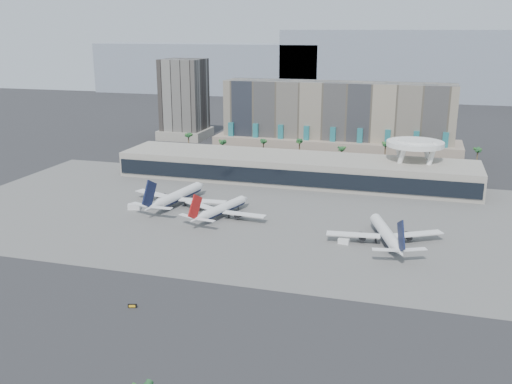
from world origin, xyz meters
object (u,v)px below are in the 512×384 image
(airliner_centre, at_px, (221,209))
(airliner_right, at_px, (386,233))
(service_vehicle_a, at_px, (134,207))
(service_vehicle_b, at_px, (344,241))
(taxiway_sign, at_px, (132,306))
(airliner_left, at_px, (177,196))

(airliner_centre, xyz_separation_m, airliner_right, (63.34, -10.97, 0.28))
(airliner_right, height_order, service_vehicle_a, airliner_right)
(service_vehicle_b, distance_m, taxiway_sign, 77.86)
(airliner_centre, bearing_deg, service_vehicle_b, -1.00)
(airliner_centre, relative_size, service_vehicle_b, 10.19)
(airliner_right, bearing_deg, service_vehicle_b, -179.70)
(airliner_centre, xyz_separation_m, service_vehicle_b, (49.70, -15.45, -2.41))
(airliner_left, xyz_separation_m, service_vehicle_a, (-14.43, -10.36, -2.72))
(airliner_left, height_order, service_vehicle_b, airliner_left)
(airliner_right, distance_m, taxiway_sign, 90.09)
(service_vehicle_a, distance_m, service_vehicle_b, 88.32)
(airliner_left, distance_m, taxiway_sign, 90.89)
(airliner_left, bearing_deg, airliner_right, -4.06)
(airliner_right, height_order, taxiway_sign, airliner_right)
(airliner_left, relative_size, taxiway_sign, 18.96)
(airliner_centre, height_order, taxiway_sign, airliner_centre)
(airliner_centre, xyz_separation_m, service_vehicle_a, (-37.38, -0.72, -2.18))
(airliner_right, xyz_separation_m, taxiway_sign, (-60.66, -66.54, -3.11))
(service_vehicle_b, height_order, taxiway_sign, service_vehicle_b)
(airliner_centre, height_order, service_vehicle_a, airliner_centre)
(service_vehicle_a, bearing_deg, service_vehicle_b, -26.51)
(airliner_left, relative_size, airliner_right, 1.10)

